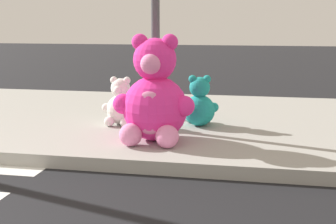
{
  "coord_description": "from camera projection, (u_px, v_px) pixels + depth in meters",
  "views": [
    {
      "loc": [
        2.26,
        -1.3,
        1.55
      ],
      "look_at": [
        1.32,
        3.6,
        0.55
      ],
      "focal_mm": 48.05,
      "sensor_mm": 36.0,
      "label": 1
    }
  ],
  "objects": [
    {
      "name": "plush_pink_large",
      "position": [
        154.0,
        99.0,
        5.31
      ],
      "size": [
        0.98,
        0.85,
        1.27
      ],
      "color": "#F22D93",
      "rests_on": "sidewalk"
    },
    {
      "name": "plush_teal",
      "position": [
        199.0,
        105.0,
        6.16
      ],
      "size": [
        0.53,
        0.49,
        0.7
      ],
      "color": "teal",
      "rests_on": "sidewalk"
    },
    {
      "name": "sidewalk",
      "position": [
        104.0,
        119.0,
        6.97
      ],
      "size": [
        28.0,
        4.4,
        0.15
      ],
      "primitive_type": "cube",
      "color": "#9E9B93",
      "rests_on": "ground_plane"
    },
    {
      "name": "plush_tan",
      "position": [
        147.0,
        102.0,
        6.8
      ],
      "size": [
        0.38,
        0.37,
        0.53
      ],
      "color": "tan",
      "rests_on": "sidewalk"
    },
    {
      "name": "plush_white",
      "position": [
        120.0,
        106.0,
        6.21
      ],
      "size": [
        0.52,
        0.45,
        0.67
      ],
      "color": "white",
      "rests_on": "sidewalk"
    }
  ]
}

